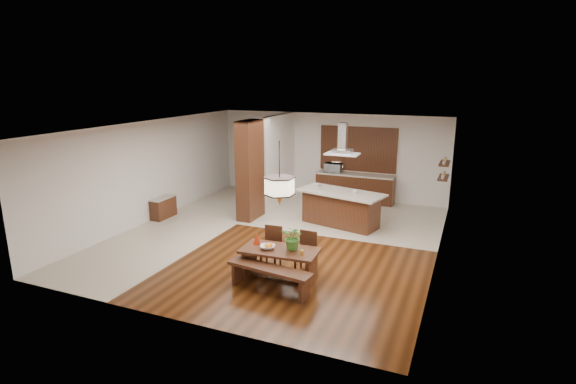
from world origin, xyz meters
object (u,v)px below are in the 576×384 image
at_px(dining_table, 280,257).
at_px(dining_chair_left, 271,248).
at_px(range_hood, 343,139).
at_px(dining_chair_right, 305,253).
at_px(foliage_plant, 293,237).
at_px(island_cup, 355,192).
at_px(dining_bench, 270,279).
at_px(kitchen_island, 341,208).
at_px(fruit_bowl, 268,247).
at_px(pendant_lantern, 279,174).
at_px(microwave, 333,168).
at_px(hallway_console, 163,208).

relative_size(dining_table, dining_chair_left, 1.77).
bearing_deg(range_hood, dining_chair_right, -86.84).
distance_m(dining_table, dining_chair_right, 0.63).
distance_m(foliage_plant, island_cup, 3.71).
bearing_deg(dining_chair_left, dining_bench, -69.47).
height_order(dining_table, kitchen_island, kitchen_island).
height_order(dining_chair_right, fruit_bowl, dining_chair_right).
bearing_deg(pendant_lantern, dining_chair_left, 132.21).
distance_m(foliage_plant, microwave, 6.48).
relative_size(dining_chair_right, range_hood, 0.99).
height_order(pendant_lantern, foliage_plant, pendant_lantern).
bearing_deg(kitchen_island, hallway_console, -150.86).
xyz_separation_m(dining_chair_right, range_hood, (-0.19, 3.36, 2.02)).
distance_m(dining_chair_left, pendant_lantern, 1.89).
bearing_deg(dining_chair_right, dining_bench, -105.50).
xyz_separation_m(hallway_console, microwave, (4.04, 3.97, 0.79)).
distance_m(dining_bench, kitchen_island, 4.45).
bearing_deg(hallway_console, dining_chair_right, -20.88).
bearing_deg(foliage_plant, dining_bench, -109.13).
relative_size(dining_bench, pendant_lantern, 1.36).
distance_m(hallway_console, island_cup, 5.69).
bearing_deg(island_cup, hallway_console, -166.88).
bearing_deg(dining_bench, island_cup, 82.46).
relative_size(dining_chair_right, foliage_plant, 1.73).
height_order(hallway_console, range_hood, range_hood).
xyz_separation_m(dining_chair_left, pendant_lantern, (0.42, -0.46, 1.79)).
bearing_deg(dining_bench, foliage_plant, 70.87).
distance_m(dining_table, kitchen_island, 3.87).
bearing_deg(kitchen_island, dining_chair_left, -85.91).
distance_m(pendant_lantern, foliage_plant, 1.36).
height_order(hallway_console, foliage_plant, foliage_plant).
height_order(dining_bench, dining_chair_right, dining_chair_right).
height_order(kitchen_island, island_cup, island_cup).
height_order(dining_chair_left, pendant_lantern, pendant_lantern).
relative_size(hallway_console, dining_bench, 0.50).
bearing_deg(foliage_plant, hallway_console, 154.91).
height_order(kitchen_island, range_hood, range_hood).
relative_size(dining_bench, dining_chair_left, 1.94).
bearing_deg(kitchen_island, dining_bench, -77.83).
relative_size(dining_chair_left, foliage_plant, 1.77).
relative_size(fruit_bowl, island_cup, 2.31).
bearing_deg(dining_chair_left, island_cup, 69.89).
bearing_deg(dining_chair_left, range_hood, 76.96).
bearing_deg(fruit_bowl, range_hood, 83.75).
relative_size(dining_chair_left, fruit_bowl, 3.01).
xyz_separation_m(pendant_lantern, range_hood, (0.19, 3.87, 0.22)).
xyz_separation_m(hallway_console, dining_bench, (4.91, -3.08, -0.07)).
relative_size(dining_chair_left, kitchen_island, 0.35).
relative_size(foliage_plant, range_hood, 0.57).
xyz_separation_m(dining_chair_left, fruit_bowl, (0.17, -0.53, 0.24)).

